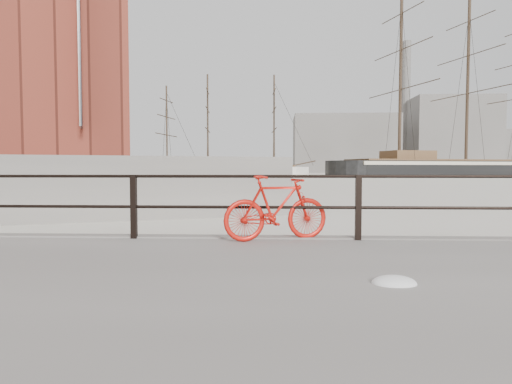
% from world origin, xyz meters
% --- Properties ---
extents(ground, '(400.00, 400.00, 0.00)m').
position_xyz_m(ground, '(0.00, 0.00, 0.00)').
color(ground, white).
rests_on(ground, ground).
extents(promenade, '(36.00, 8.00, 0.35)m').
position_xyz_m(promenade, '(0.00, -4.00, 0.17)').
color(promenade, gray).
rests_on(promenade, ground).
extents(far_quay, '(78.44, 148.07, 1.80)m').
position_xyz_m(far_quay, '(-40.00, 72.00, 0.90)').
color(far_quay, gray).
rests_on(far_quay, ground).
extents(guardrail, '(28.00, 0.10, 1.00)m').
position_xyz_m(guardrail, '(0.00, -0.15, 0.85)').
color(guardrail, black).
rests_on(guardrail, promenade).
extents(bicycle, '(1.64, 0.79, 1.00)m').
position_xyz_m(bicycle, '(-1.26, -0.25, 0.85)').
color(bicycle, red).
rests_on(bicycle, promenade).
extents(barque_black, '(66.37, 40.56, 35.49)m').
position_xyz_m(barque_black, '(33.79, 79.54, 0.00)').
color(barque_black, black).
rests_on(barque_black, ground).
extents(schooner_mid, '(28.82, 14.09, 20.18)m').
position_xyz_m(schooner_mid, '(-8.27, 80.35, 0.00)').
color(schooner_mid, silver).
rests_on(schooner_mid, ground).
extents(schooner_left, '(24.15, 13.55, 17.55)m').
position_xyz_m(schooner_left, '(-27.01, 77.87, 0.00)').
color(schooner_left, silver).
rests_on(schooner_left, ground).
extents(workboat_far, '(11.49, 5.94, 7.00)m').
position_xyz_m(workboat_far, '(-30.46, 40.17, 0.00)').
color(workboat_far, black).
rests_on(workboat_far, ground).
extents(apartment_mustard, '(26.02, 22.15, 22.20)m').
position_xyz_m(apartment_mustard, '(-29.49, 40.65, 12.90)').
color(apartment_mustard, gold).
rests_on(apartment_mustard, far_quay).
extents(apartment_cream, '(24.16, 21.40, 21.20)m').
position_xyz_m(apartment_cream, '(-38.11, 61.98, 12.40)').
color(apartment_cream, beige).
rests_on(apartment_cream, far_quay).
extents(apartment_grey, '(26.02, 22.15, 23.20)m').
position_xyz_m(apartment_grey, '(-46.35, 82.38, 13.40)').
color(apartment_grey, '#969691').
rests_on(apartment_grey, far_quay).
extents(apartment_brick, '(27.87, 22.90, 21.20)m').
position_xyz_m(apartment_brick, '(-54.97, 103.70, 12.40)').
color(apartment_brick, brown).
rests_on(apartment_brick, far_quay).
extents(industrial_west, '(32.00, 18.00, 18.00)m').
position_xyz_m(industrial_west, '(20.00, 140.00, 9.00)').
color(industrial_west, gray).
rests_on(industrial_west, ground).
extents(industrial_mid, '(26.00, 20.00, 24.00)m').
position_xyz_m(industrial_mid, '(55.00, 145.00, 12.00)').
color(industrial_mid, gray).
rests_on(industrial_mid, ground).
extents(smokestack, '(2.80, 2.80, 44.00)m').
position_xyz_m(smokestack, '(42.00, 150.00, 22.00)').
color(smokestack, gray).
rests_on(smokestack, ground).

